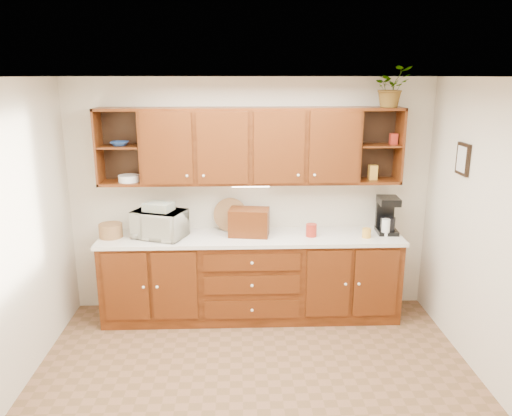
{
  "coord_description": "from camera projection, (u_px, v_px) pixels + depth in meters",
  "views": [
    {
      "loc": [
        -0.13,
        -3.66,
        2.61
      ],
      "look_at": [
        0.04,
        1.15,
        1.33
      ],
      "focal_mm": 35.0,
      "sensor_mm": 36.0,
      "label": 1
    }
  ],
  "objects": [
    {
      "name": "framed_picture",
      "position": [
        463.0,
        159.0,
        4.68
      ],
      "size": [
        0.03,
        0.24,
        0.3
      ],
      "primitive_type": "cube",
      "color": "black",
      "rests_on": "right_wall"
    },
    {
      "name": "plate_stack",
      "position": [
        129.0,
        178.0,
        5.28
      ],
      "size": [
        0.23,
        0.23,
        0.07
      ],
      "primitive_type": "cylinder",
      "rotation": [
        0.0,
        0.0,
        0.03
      ],
      "color": "white",
      "rests_on": "upper_cabinets"
    },
    {
      "name": "towel_stack",
      "position": [
        159.0,
        207.0,
        5.23
      ],
      "size": [
        0.34,
        0.29,
        0.09
      ],
      "primitive_type": "cube",
      "rotation": [
        0.0,
        0.0,
        -0.36
      ],
      "color": "#D5B564",
      "rests_on": "microwave"
    },
    {
      "name": "canister_yellow",
      "position": [
        367.0,
        233.0,
        5.3
      ],
      "size": [
        0.11,
        0.11,
        0.1
      ],
      "primitive_type": "cylinder",
      "rotation": [
        0.0,
        0.0,
        0.24
      ],
      "color": "gold",
      "rests_on": "countertop"
    },
    {
      "name": "back_wall",
      "position": [
        250.0,
        197.0,
        5.57
      ],
      "size": [
        4.0,
        0.0,
        4.0
      ],
      "primitive_type": "plane",
      "rotation": [
        1.57,
        0.0,
        0.0
      ],
      "color": "beige",
      "rests_on": "floor"
    },
    {
      "name": "potted_plant",
      "position": [
        391.0,
        87.0,
        5.09
      ],
      "size": [
        0.44,
        0.4,
        0.41
      ],
      "primitive_type": "imported",
      "rotation": [
        0.0,
        0.0,
        0.23
      ],
      "color": "#999999",
      "rests_on": "upper_cabinets"
    },
    {
      "name": "pantry_box_red",
      "position": [
        393.0,
        139.0,
        5.29
      ],
      "size": [
        0.08,
        0.07,
        0.12
      ],
      "primitive_type": "cube",
      "rotation": [
        0.0,
        0.0,
        -0.03
      ],
      "color": "#A82618",
      "rests_on": "upper_cabinets"
    },
    {
      "name": "mug_tree",
      "position": [
        249.0,
        231.0,
        5.39
      ],
      "size": [
        0.21,
        0.23,
        0.27
      ],
      "rotation": [
        0.0,
        0.0,
        0.04
      ],
      "color": "#321405",
      "rests_on": "countertop"
    },
    {
      "name": "base_cabinets",
      "position": [
        251.0,
        278.0,
        5.5
      ],
      "size": [
        3.2,
        0.6,
        0.9
      ],
      "primitive_type": "cube",
      "color": "#321405",
      "rests_on": "floor"
    },
    {
      "name": "bread_box",
      "position": [
        249.0,
        222.0,
        5.34
      ],
      "size": [
        0.45,
        0.32,
        0.29
      ],
      "primitive_type": "cube",
      "rotation": [
        0.0,
        0.0,
        -0.14
      ],
      "color": "#321405",
      "rests_on": "countertop"
    },
    {
      "name": "wine_bottle",
      "position": [
        156.0,
        221.0,
        5.37
      ],
      "size": [
        0.08,
        0.08,
        0.3
      ],
      "primitive_type": "cylinder",
      "rotation": [
        0.0,
        0.0,
        -0.26
      ],
      "color": "black",
      "rests_on": "countertop"
    },
    {
      "name": "countertop",
      "position": [
        251.0,
        238.0,
        5.37
      ],
      "size": [
        3.24,
        0.64,
        0.04
      ],
      "primitive_type": "cube",
      "color": "white",
      "rests_on": "base_cabinets"
    },
    {
      "name": "bowl_stack",
      "position": [
        120.0,
        144.0,
        5.18
      ],
      "size": [
        0.2,
        0.2,
        0.05
      ],
      "primitive_type": "imported",
      "rotation": [
        0.0,
        0.0,
        -0.06
      ],
      "color": "navy",
      "rests_on": "upper_cabinets"
    },
    {
      "name": "woven_tray",
      "position": [
        230.0,
        230.0,
        5.54
      ],
      "size": [
        0.38,
        0.15,
        0.37
      ],
      "primitive_type": "cylinder",
      "rotation": [
        1.36,
        0.0,
        -0.16
      ],
      "color": "olive",
      "rests_on": "countertop"
    },
    {
      "name": "canister_white",
      "position": [
        386.0,
        227.0,
        5.35
      ],
      "size": [
        0.11,
        0.11,
        0.18
      ],
      "primitive_type": "cylinder",
      "rotation": [
        0.0,
        0.0,
        0.32
      ],
      "color": "white",
      "rests_on": "countertop"
    },
    {
      "name": "canister_red",
      "position": [
        311.0,
        230.0,
        5.33
      ],
      "size": [
        0.12,
        0.12,
        0.13
      ],
      "primitive_type": "cylinder",
      "rotation": [
        0.0,
        0.0,
        -0.03
      ],
      "color": "#A82618",
      "rests_on": "countertop"
    },
    {
      "name": "microwave",
      "position": [
        159.0,
        224.0,
        5.28
      ],
      "size": [
        0.62,
        0.52,
        0.29
      ],
      "primitive_type": "imported",
      "rotation": [
        0.0,
        0.0,
        -0.36
      ],
      "color": "silver",
      "rests_on": "countertop"
    },
    {
      "name": "wicker_basket",
      "position": [
        111.0,
        231.0,
        5.3
      ],
      "size": [
        0.27,
        0.27,
        0.15
      ],
      "primitive_type": "cylinder",
      "rotation": [
        0.0,
        0.0,
        0.11
      ],
      "color": "olive",
      "rests_on": "countertop"
    },
    {
      "name": "floor",
      "position": [
        256.0,
        394.0,
        4.22
      ],
      "size": [
        4.0,
        4.0,
        0.0
      ],
      "primitive_type": "plane",
      "color": "brown",
      "rests_on": "ground"
    },
    {
      "name": "coffee_maker",
      "position": [
        387.0,
        215.0,
        5.44
      ],
      "size": [
        0.23,
        0.29,
        0.4
      ],
      "rotation": [
        0.0,
        0.0,
        -0.06
      ],
      "color": "black",
      "rests_on": "countertop"
    },
    {
      "name": "right_wall",
      "position": [
        508.0,
        246.0,
        3.95
      ],
      "size": [
        0.0,
        3.5,
        3.5
      ],
      "primitive_type": "plane",
      "rotation": [
        1.57,
        0.0,
        -1.57
      ],
      "color": "beige",
      "rests_on": "floor"
    },
    {
      "name": "upper_cabinets",
      "position": [
        251.0,
        146.0,
        5.26
      ],
      "size": [
        3.2,
        0.33,
        0.8
      ],
      "color": "#321405",
      "rests_on": "back_wall"
    },
    {
      "name": "ceiling",
      "position": [
        256.0,
        77.0,
        3.55
      ],
      "size": [
        4.0,
        4.0,
        0.0
      ],
      "primitive_type": "plane",
      "rotation": [
        3.14,
        0.0,
        0.0
      ],
      "color": "white",
      "rests_on": "back_wall"
    },
    {
      "name": "pantry_box_yellow",
      "position": [
        373.0,
        172.0,
        5.37
      ],
      "size": [
        0.09,
        0.08,
        0.16
      ],
      "primitive_type": "cube",
      "rotation": [
        0.0,
        0.0,
        0.07
      ],
      "color": "gold",
      "rests_on": "upper_cabinets"
    },
    {
      "name": "undercabinet_light",
      "position": [
        251.0,
        186.0,
        5.32
      ],
      "size": [
        0.4,
        0.05,
        0.02
      ],
      "primitive_type": "cube",
      "color": "white",
      "rests_on": "upper_cabinets"
    }
  ]
}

